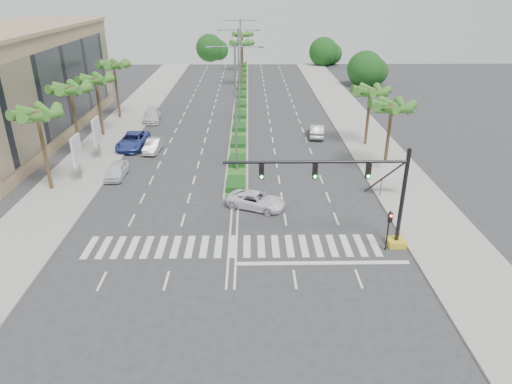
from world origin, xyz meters
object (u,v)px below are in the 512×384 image
car_parked_c (133,141)px  car_crossing (256,200)px  car_parked_a (117,170)px  car_right (317,130)px  car_parked_b (154,145)px  car_parked_d (152,116)px

car_parked_c → car_crossing: size_ratio=1.23×
car_parked_a → car_right: bearing=31.2°
car_parked_c → car_right: size_ratio=1.25×
car_crossing → car_parked_b: bearing=61.2°
car_parked_c → car_right: (21.15, 3.83, -0.05)m
car_parked_a → car_right: car_right is taller
car_parked_c → car_parked_d: bearing=92.6°
car_parked_b → car_crossing: 17.88m
car_parked_c → car_parked_a: bearing=-84.6°
car_parked_d → car_crossing: 29.59m
car_crossing → car_parked_d: bearing=50.4°
car_parked_a → car_right: (20.73, 12.44, 0.08)m
car_parked_b → car_parked_c: bearing=157.9°
car_parked_c → car_parked_d: size_ratio=1.14×
car_crossing → car_right: 20.64m
car_right → car_parked_a: bearing=37.7°
car_parked_b → car_parked_c: (-2.53, 1.28, 0.13)m
car_crossing → car_parked_c: bearing=64.5°
car_parked_d → car_parked_b: bearing=-83.4°
car_parked_a → car_parked_d: car_parked_d is taller
car_parked_c → car_crossing: bearing=-46.0°
car_parked_b → car_parked_d: car_parked_d is taller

